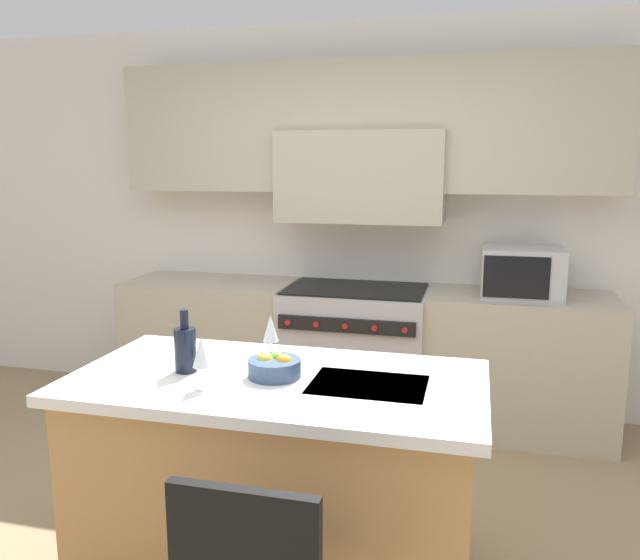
% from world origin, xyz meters
% --- Properties ---
extents(back_cabinetry, '(10.00, 0.46, 2.70)m').
position_xyz_m(back_cabinetry, '(0.00, 2.23, 1.59)').
color(back_cabinetry, silver).
rests_on(back_cabinetry, ground_plane).
extents(back_counter, '(3.31, 0.62, 0.91)m').
position_xyz_m(back_counter, '(0.00, 1.98, 0.46)').
color(back_counter, '#B2AD93').
rests_on(back_counter, ground_plane).
extents(range_stove, '(0.95, 0.70, 0.92)m').
position_xyz_m(range_stove, '(-0.00, 1.96, 0.46)').
color(range_stove, '#B7B7BC').
rests_on(range_stove, ground_plane).
extents(microwave, '(0.49, 0.45, 0.31)m').
position_xyz_m(microwave, '(1.06, 1.98, 1.07)').
color(microwave, '#B7B7BC').
rests_on(microwave, back_counter).
extents(kitchen_island, '(1.63, 0.85, 0.91)m').
position_xyz_m(kitchen_island, '(0.03, 0.15, 0.46)').
color(kitchen_island, '#B7844C').
rests_on(kitchen_island, ground_plane).
extents(wine_bottle, '(0.09, 0.09, 0.25)m').
position_xyz_m(wine_bottle, '(-0.34, 0.12, 1.01)').
color(wine_bottle, black).
rests_on(wine_bottle, kitchen_island).
extents(wine_glass_near, '(0.07, 0.07, 0.20)m').
position_xyz_m(wine_glass_near, '(-0.19, -0.05, 1.05)').
color(wine_glass_near, white).
rests_on(wine_glass_near, kitchen_island).
extents(wine_glass_far, '(0.07, 0.07, 0.20)m').
position_xyz_m(wine_glass_far, '(-0.05, 0.34, 1.05)').
color(wine_glass_far, white).
rests_on(wine_glass_far, kitchen_island).
extents(fruit_bowl, '(0.21, 0.21, 0.10)m').
position_xyz_m(fruit_bowl, '(0.02, 0.15, 0.95)').
color(fruit_bowl, '#384C6B').
rests_on(fruit_bowl, kitchen_island).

